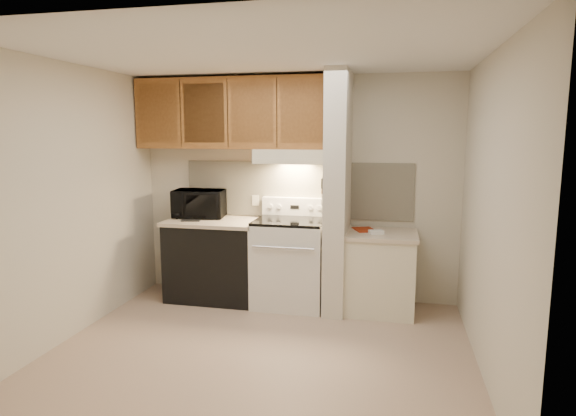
% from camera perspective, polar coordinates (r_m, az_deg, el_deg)
% --- Properties ---
extents(floor, '(3.60, 3.60, 0.00)m').
position_cam_1_polar(floor, '(4.40, -3.07, -16.34)').
color(floor, tan).
rests_on(floor, ground).
extents(ceiling, '(3.60, 3.60, 0.00)m').
position_cam_1_polar(ceiling, '(4.03, -3.38, 17.83)').
color(ceiling, white).
rests_on(ceiling, wall_back).
extents(wall_back, '(3.60, 2.50, 0.02)m').
position_cam_1_polar(wall_back, '(5.47, 1.02, 2.35)').
color(wall_back, beige).
rests_on(wall_back, floor).
extents(wall_left, '(0.02, 3.00, 2.50)m').
position_cam_1_polar(wall_left, '(4.83, -24.25, 0.69)').
color(wall_left, beige).
rests_on(wall_left, floor).
extents(wall_right, '(0.02, 3.00, 2.50)m').
position_cam_1_polar(wall_right, '(3.95, 22.84, -0.90)').
color(wall_right, beige).
rests_on(wall_right, floor).
extents(backsplash, '(2.60, 0.02, 0.63)m').
position_cam_1_polar(backsplash, '(5.46, 0.99, 2.18)').
color(backsplash, beige).
rests_on(backsplash, wall_back).
extents(range_body, '(0.76, 0.65, 0.92)m').
position_cam_1_polar(range_body, '(5.29, 0.25, -6.60)').
color(range_body, silver).
rests_on(range_body, floor).
extents(oven_window, '(0.50, 0.01, 0.30)m').
position_cam_1_polar(oven_window, '(4.98, -0.53, -7.11)').
color(oven_window, black).
rests_on(oven_window, range_body).
extents(oven_handle, '(0.65, 0.02, 0.02)m').
position_cam_1_polar(oven_handle, '(4.89, -0.63, -4.75)').
color(oven_handle, silver).
rests_on(oven_handle, range_body).
extents(cooktop, '(0.74, 0.64, 0.03)m').
position_cam_1_polar(cooktop, '(5.18, 0.25, -1.53)').
color(cooktop, black).
rests_on(cooktop, range_body).
extents(range_backguard, '(0.76, 0.08, 0.20)m').
position_cam_1_polar(range_backguard, '(5.44, 0.89, 0.19)').
color(range_backguard, silver).
rests_on(range_backguard, range_body).
extents(range_display, '(0.10, 0.01, 0.04)m').
position_cam_1_polar(range_display, '(5.40, 0.80, 0.12)').
color(range_display, black).
rests_on(range_display, range_backguard).
extents(range_knob_left_outer, '(0.05, 0.02, 0.05)m').
position_cam_1_polar(range_knob_left_outer, '(5.46, -2.09, 0.21)').
color(range_knob_left_outer, silver).
rests_on(range_knob_left_outer, range_backguard).
extents(range_knob_left_inner, '(0.05, 0.02, 0.05)m').
position_cam_1_polar(range_knob_left_inner, '(5.44, -1.07, 0.18)').
color(range_knob_left_inner, silver).
rests_on(range_knob_left_inner, range_backguard).
extents(range_knob_right_inner, '(0.05, 0.02, 0.05)m').
position_cam_1_polar(range_knob_right_inner, '(5.36, 2.67, 0.05)').
color(range_knob_right_inner, silver).
rests_on(range_knob_right_inner, range_backguard).
extents(range_knob_right_outer, '(0.05, 0.02, 0.05)m').
position_cam_1_polar(range_knob_right_outer, '(5.35, 3.73, 0.02)').
color(range_knob_right_outer, silver).
rests_on(range_knob_right_outer, range_backguard).
extents(dishwasher_front, '(1.00, 0.63, 0.87)m').
position_cam_1_polar(dishwasher_front, '(5.55, -8.69, -6.22)').
color(dishwasher_front, black).
rests_on(dishwasher_front, floor).
extents(left_countertop, '(1.04, 0.67, 0.04)m').
position_cam_1_polar(left_countertop, '(5.45, -8.81, -1.60)').
color(left_countertop, beige).
rests_on(left_countertop, dishwasher_front).
extents(spoon_rest, '(0.22, 0.11, 0.01)m').
position_cam_1_polar(spoon_rest, '(5.41, -11.47, -1.47)').
color(spoon_rest, black).
rests_on(spoon_rest, left_countertop).
extents(teal_jar, '(0.10, 0.10, 0.10)m').
position_cam_1_polar(teal_jar, '(5.76, -11.32, -0.41)').
color(teal_jar, '#206056').
rests_on(teal_jar, left_countertop).
extents(outlet, '(0.08, 0.01, 0.12)m').
position_cam_1_polar(outlet, '(5.58, -3.87, 0.91)').
color(outlet, beige).
rests_on(outlet, backsplash).
extents(microwave, '(0.62, 0.46, 0.32)m').
position_cam_1_polar(microwave, '(5.63, -10.42, 0.54)').
color(microwave, black).
rests_on(microwave, left_countertop).
extents(partition_pillar, '(0.22, 0.70, 2.50)m').
position_cam_1_polar(partition_pillar, '(5.05, 5.91, 1.75)').
color(partition_pillar, beige).
rests_on(partition_pillar, floor).
extents(pillar_trim, '(0.01, 0.70, 0.04)m').
position_cam_1_polar(pillar_trim, '(5.06, 4.61, 2.36)').
color(pillar_trim, '#9B602C').
rests_on(pillar_trim, partition_pillar).
extents(knife_strip, '(0.02, 0.42, 0.04)m').
position_cam_1_polar(knife_strip, '(5.01, 4.47, 2.52)').
color(knife_strip, black).
rests_on(knife_strip, partition_pillar).
extents(knife_blade_a, '(0.01, 0.03, 0.16)m').
position_cam_1_polar(knife_blade_a, '(4.87, 4.06, 1.16)').
color(knife_blade_a, silver).
rests_on(knife_blade_a, knife_strip).
extents(knife_handle_a, '(0.02, 0.02, 0.10)m').
position_cam_1_polar(knife_handle_a, '(4.84, 4.07, 2.90)').
color(knife_handle_a, black).
rests_on(knife_handle_a, knife_strip).
extents(knife_blade_b, '(0.01, 0.04, 0.18)m').
position_cam_1_polar(knife_blade_b, '(4.95, 4.20, 1.17)').
color(knife_blade_b, silver).
rests_on(knife_blade_b, knife_strip).
extents(knife_handle_b, '(0.02, 0.02, 0.10)m').
position_cam_1_polar(knife_handle_b, '(4.91, 4.19, 2.99)').
color(knife_handle_b, black).
rests_on(knife_handle_b, knife_strip).
extents(knife_blade_c, '(0.01, 0.04, 0.20)m').
position_cam_1_polar(knife_blade_c, '(5.03, 4.33, 1.18)').
color(knife_blade_c, silver).
rests_on(knife_blade_c, knife_strip).
extents(knife_handle_c, '(0.02, 0.02, 0.10)m').
position_cam_1_polar(knife_handle_c, '(5.01, 4.35, 3.10)').
color(knife_handle_c, black).
rests_on(knife_handle_c, knife_strip).
extents(knife_blade_d, '(0.01, 0.04, 0.16)m').
position_cam_1_polar(knife_blade_d, '(5.09, 4.44, 1.50)').
color(knife_blade_d, silver).
rests_on(knife_blade_d, knife_strip).
extents(knife_handle_d, '(0.02, 0.02, 0.10)m').
position_cam_1_polar(knife_handle_d, '(5.08, 4.46, 3.18)').
color(knife_handle_d, black).
rests_on(knife_handle_d, knife_strip).
extents(knife_blade_e, '(0.01, 0.04, 0.18)m').
position_cam_1_polar(knife_blade_e, '(5.18, 4.57, 1.51)').
color(knife_blade_e, silver).
rests_on(knife_blade_e, knife_strip).
extents(knife_handle_e, '(0.02, 0.02, 0.10)m').
position_cam_1_polar(knife_handle_e, '(5.16, 4.60, 3.27)').
color(knife_handle_e, black).
rests_on(knife_handle_e, knife_strip).
extents(oven_mitt, '(0.03, 0.10, 0.25)m').
position_cam_1_polar(oven_mitt, '(5.24, 4.68, 1.24)').
color(oven_mitt, gray).
rests_on(oven_mitt, partition_pillar).
extents(right_cab_base, '(0.70, 0.60, 0.81)m').
position_cam_1_polar(right_cab_base, '(5.19, 10.85, -7.70)').
color(right_cab_base, beige).
rests_on(right_cab_base, floor).
extents(right_countertop, '(0.74, 0.64, 0.04)m').
position_cam_1_polar(right_countertop, '(5.09, 10.99, -3.10)').
color(right_countertop, beige).
rests_on(right_countertop, right_cab_base).
extents(red_folder, '(0.29, 0.33, 0.01)m').
position_cam_1_polar(red_folder, '(5.19, 9.04, -2.54)').
color(red_folder, '#97290E').
rests_on(red_folder, right_countertop).
extents(white_box, '(0.16, 0.14, 0.04)m').
position_cam_1_polar(white_box, '(5.01, 10.41, -2.82)').
color(white_box, white).
rests_on(white_box, right_countertop).
extents(range_hood, '(0.78, 0.44, 0.15)m').
position_cam_1_polar(range_hood, '(5.23, 0.55, 6.17)').
color(range_hood, beige).
rests_on(range_hood, upper_cabinets).
extents(hood_lip, '(0.78, 0.04, 0.06)m').
position_cam_1_polar(hood_lip, '(5.02, 0.05, 5.55)').
color(hood_lip, beige).
rests_on(hood_lip, range_hood).
extents(upper_cabinets, '(2.18, 0.33, 0.77)m').
position_cam_1_polar(upper_cabinets, '(5.45, -6.59, 11.06)').
color(upper_cabinets, '#9B602C').
rests_on(upper_cabinets, wall_back).
extents(cab_door_a, '(0.46, 0.01, 0.63)m').
position_cam_1_polar(cab_door_a, '(5.63, -15.18, 10.75)').
color(cab_door_a, '#9B602C').
rests_on(cab_door_a, upper_cabinets).
extents(cab_gap_a, '(0.01, 0.01, 0.73)m').
position_cam_1_polar(cab_gap_a, '(5.51, -12.62, 10.89)').
color(cab_gap_a, black).
rests_on(cab_gap_a, upper_cabinets).
extents(cab_door_b, '(0.46, 0.01, 0.63)m').
position_cam_1_polar(cab_door_b, '(5.40, -9.94, 11.01)').
color(cab_door_b, '#9B602C').
rests_on(cab_door_b, upper_cabinets).
extents(cab_gap_b, '(0.01, 0.01, 0.73)m').
position_cam_1_polar(cab_gap_b, '(5.30, -7.17, 11.11)').
color(cab_gap_b, black).
rests_on(cab_gap_b, upper_cabinets).
extents(cab_door_c, '(0.46, 0.01, 0.63)m').
position_cam_1_polar(cab_door_c, '(5.22, -4.29, 11.19)').
color(cab_door_c, '#9B602C').
rests_on(cab_door_c, upper_cabinets).
extents(cab_gap_c, '(0.01, 0.01, 0.73)m').
position_cam_1_polar(cab_gap_c, '(5.14, -1.33, 11.25)').
color(cab_gap_c, black).
rests_on(cab_gap_c, upper_cabinets).
extents(cab_door_d, '(0.46, 0.01, 0.63)m').
position_cam_1_polar(cab_door_d, '(5.09, 1.72, 11.27)').
color(cab_door_d, '#9B602C').
rests_on(cab_door_d, upper_cabinets).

